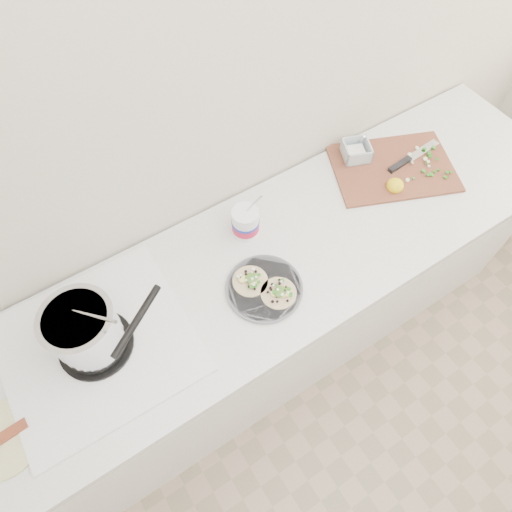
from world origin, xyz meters
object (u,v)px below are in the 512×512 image
stove (89,336)px  cutboard (390,164)px  bacon_plate (3,439)px  taco_plate (264,287)px  tub (246,221)px

stove → cutboard: (1.32, 0.08, -0.07)m
stove → bacon_plate: stove is taller
taco_plate → cutboard: cutboard is taller
stove → bacon_plate: 0.37m
stove → cutboard: bearing=4.5°
tub → cutboard: bearing=-3.8°
bacon_plate → taco_plate: bearing=0.0°
stove → cutboard: 1.33m
stove → taco_plate: 0.59m
stove → bacon_plate: bearing=-160.2°
taco_plate → tub: bearing=72.1°
bacon_plate → tub: bearing=13.8°
tub → bacon_plate: 1.02m
tub → bacon_plate: size_ratio=0.98×
taco_plate → cutboard: (0.75, 0.20, 0.00)m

